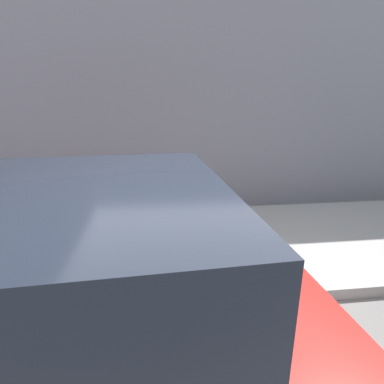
{
  "coord_description": "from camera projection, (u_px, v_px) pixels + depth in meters",
  "views": [
    {
      "loc": [
        -0.58,
        -1.89,
        2.22
      ],
      "look_at": [
        -0.2,
        1.29,
        1.22
      ],
      "focal_mm": 28.0,
      "sensor_mm": 36.0,
      "label": 1
    }
  ],
  "objects": [
    {
      "name": "ground_plane",
      "position": [
        234.0,
        374.0,
        2.52
      ],
      "size": [
        60.0,
        60.0,
        0.0
      ],
      "primitive_type": "plane",
      "color": "slate"
    },
    {
      "name": "sidewalk",
      "position": [
        198.0,
        245.0,
        4.58
      ],
      "size": [
        24.0,
        2.8,
        0.15
      ],
      "color": "#9E9B96",
      "rests_on": "ground_plane"
    },
    {
      "name": "building_facade",
      "position": [
        185.0,
        69.0,
        5.71
      ],
      "size": [
        24.0,
        0.3,
        5.52
      ],
      "color": "gray",
      "rests_on": "ground_plane"
    },
    {
      "name": "parking_meter",
      "position": [
        192.0,
        192.0,
        3.35
      ],
      "size": [
        0.22,
        0.15,
        1.5
      ],
      "color": "#2D2D30",
      "rests_on": "sidewalk"
    }
  ]
}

